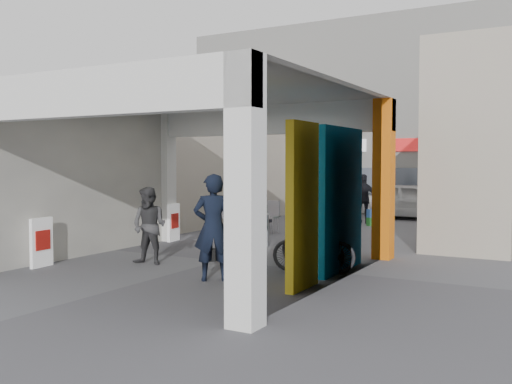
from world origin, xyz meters
The scene contains 21 objects.
ground centered at (0.00, 0.00, 0.00)m, with size 90.00×90.00×0.00m, color #535358.
arcade_canopy centered at (0.54, -0.82, 2.30)m, with size 6.40×6.45×6.40m.
far_building centered at (0.00, 13.99, 3.99)m, with size 18.00×4.08×8.00m.
plaza_bldg_left centered at (-4.50, 7.50, 2.50)m, with size 2.00×9.00×5.00m, color #A9A28C.
plaza_bldg_right centered at (4.50, 7.50, 2.50)m, with size 2.00×9.00×5.00m, color #A9A28C.
bollard_left centered at (-1.71, 2.49, 0.42)m, with size 0.09×0.09×0.84m, color #93969B.
bollard_center centered at (-0.06, 2.33, 0.41)m, with size 0.09×0.09×0.82m, color #93969B.
bollard_right centered at (1.45, 2.54, 0.48)m, with size 0.09×0.09×0.96m, color #93969B.
advert_board_near centered at (-2.75, -2.36, 0.51)m, with size 0.14×0.55×1.00m.
advert_board_far centered at (-2.75, 2.00, 0.51)m, with size 0.17×0.56×1.00m.
cafe_set centered at (-1.92, 4.50, 0.34)m, with size 1.61×1.30×0.97m.
produce_stand centered at (-2.40, 5.67, 0.30)m, with size 1.13×0.61×0.74m.
crate_stack centered at (0.87, 8.20, 0.28)m, with size 0.52×0.45×0.56m.
border_collie centered at (-0.17, -0.13, 0.26)m, with size 0.24×0.48×0.66m.
man_with_dog centered at (1.03, -1.78, 0.96)m, with size 0.70×0.46×1.92m, color black.
man_back_turned centered at (-1.02, -1.07, 0.80)m, with size 0.78×0.61×1.61m, color #39393C.
man_elderly centered at (1.80, 0.49, 0.84)m, with size 0.82×0.53×1.68m, color #5983AE.
man_crates centered at (0.29, 8.76, 0.86)m, with size 1.00×0.42×1.71m, color black.
bicycle_front centered at (2.03, 0.33, 0.45)m, with size 0.60×1.71×0.90m, color black.
bicycle_rear centered at (2.30, -0.21, 0.48)m, with size 0.45×1.61×0.97m, color black.
white_van centered at (1.46, 11.13, 0.68)m, with size 1.61×4.00×1.36m, color silver.
Camera 1 is at (6.65, -10.24, 2.12)m, focal length 40.00 mm.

